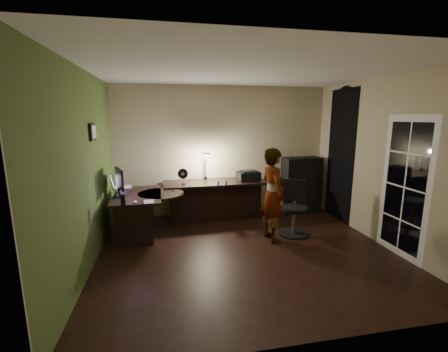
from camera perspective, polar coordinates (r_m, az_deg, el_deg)
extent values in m
cube|color=black|center=(4.85, 4.24, -14.08)|extent=(4.50, 4.00, 0.01)
cube|color=silver|center=(4.43, 4.78, 19.47)|extent=(4.50, 4.00, 0.01)
cube|color=tan|center=(6.38, -0.32, 4.77)|extent=(4.50, 0.01, 2.70)
cube|color=tan|center=(2.61, 16.33, -5.13)|extent=(4.50, 0.01, 2.70)
cube|color=tan|center=(4.42, -24.97, 0.84)|extent=(0.01, 4.00, 2.70)
cube|color=tan|center=(5.49, 27.83, 2.43)|extent=(0.01, 4.00, 2.70)
cube|color=#47602A|center=(4.42, -24.78, 0.85)|extent=(0.00, 4.00, 2.70)
cube|color=black|center=(6.42, 21.30, 3.59)|extent=(0.01, 0.90, 2.60)
cube|color=white|center=(5.12, 31.17, -1.87)|extent=(0.02, 0.92, 2.10)
cube|color=black|center=(4.80, -23.79, 7.70)|extent=(0.04, 0.30, 0.25)
cube|color=black|center=(5.51, -15.98, -7.11)|extent=(0.83, 1.32, 0.75)
cube|color=black|center=(6.17, -1.74, -4.59)|extent=(2.09, 0.79, 0.77)
cube|color=black|center=(6.77, 14.42, -1.63)|extent=(0.82, 0.43, 1.20)
cube|color=silver|center=(5.63, -18.90, -2.49)|extent=(0.26, 0.24, 0.09)
cube|color=silver|center=(5.59, -19.00, -0.90)|extent=(0.42, 0.40, 0.24)
cube|color=black|center=(5.31, -19.44, -1.89)|extent=(0.27, 0.53, 0.35)
ellipsoid|color=silver|center=(4.88, -16.56, -4.75)|extent=(0.09, 0.11, 0.03)
cube|color=black|center=(5.49, -9.65, -2.80)|extent=(0.08, 0.13, 0.01)
cube|color=black|center=(5.02, -15.10, -4.35)|extent=(0.02, 0.14, 0.01)
cylinder|color=black|center=(4.73, -18.68, -4.41)|extent=(0.09, 0.09, 0.18)
cube|color=silver|center=(4.88, -14.10, -4.77)|extent=(0.18, 0.23, 0.01)
cube|color=black|center=(5.83, -7.82, -0.04)|extent=(0.21, 0.14, 0.30)
cube|color=navy|center=(5.71, -0.29, -1.24)|extent=(0.21, 0.13, 0.09)
cube|color=black|center=(6.17, 4.66, 0.12)|extent=(0.46, 0.38, 0.19)
cube|color=black|center=(6.18, -3.59, 2.09)|extent=(0.17, 0.28, 0.60)
cube|color=black|center=(5.44, 13.24, -6.04)|extent=(0.71, 0.71, 0.96)
imported|color=#D8A88C|center=(5.06, 9.27, -3.60)|extent=(0.45, 0.61, 1.57)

